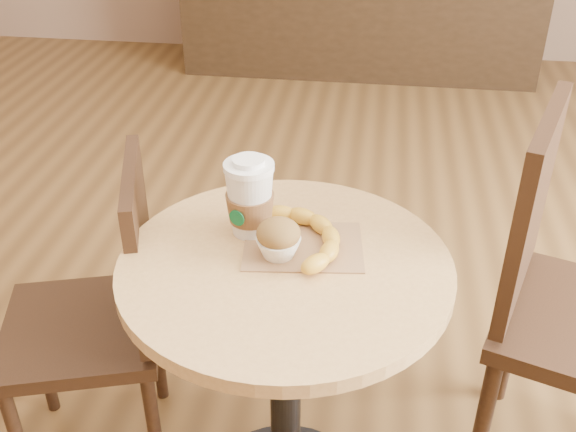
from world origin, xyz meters
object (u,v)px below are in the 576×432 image
object	(u,v)px
banana	(302,238)
chair_right	(569,301)
cafe_table	(285,348)
coffee_cup	(250,200)
muffin	(278,239)
chair_left	(103,312)

from	to	relation	value
banana	chair_right	bearing A→B (deg)	-8.09
cafe_table	coffee_cup	world-z (taller)	coffee_cup
cafe_table	chair_right	distance (m)	0.67
muffin	chair_right	bearing A→B (deg)	18.36
chair_right	banana	bearing A→B (deg)	124.63
cafe_table	coffee_cup	size ratio (longest dim) A/B	4.38
cafe_table	banana	world-z (taller)	banana
coffee_cup	banana	world-z (taller)	coffee_cup
banana	coffee_cup	bearing A→B (deg)	136.43
cafe_table	chair_right	bearing A→B (deg)	19.98
chair_left	coffee_cup	distance (m)	0.52
coffee_cup	muffin	distance (m)	0.11
chair_right	coffee_cup	size ratio (longest dim) A/B	5.73
cafe_table	banana	size ratio (longest dim) A/B	3.14
chair_left	banana	bearing A→B (deg)	65.74
coffee_cup	muffin	size ratio (longest dim) A/B	1.91
cafe_table	muffin	bearing A→B (deg)	136.06
cafe_table	muffin	distance (m)	0.27
coffee_cup	chair_left	bearing A→B (deg)	-162.09
cafe_table	banana	xyz separation A→B (m)	(0.03, 0.06, 0.25)
chair_left	banana	distance (m)	0.58
chair_right	muffin	world-z (taller)	chair_right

